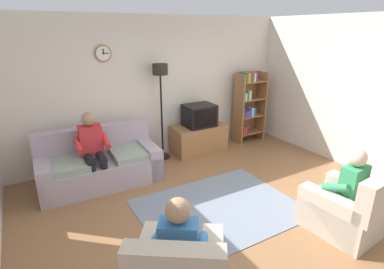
{
  "coord_description": "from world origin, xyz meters",
  "views": [
    {
      "loc": [
        -2.29,
        -2.74,
        2.44
      ],
      "look_at": [
        -0.13,
        1.01,
        0.92
      ],
      "focal_mm": 28.07,
      "sensor_mm": 36.0,
      "label": 1
    }
  ],
  "objects_px": {
    "armchair_near_bookshelf": "(347,210)",
    "person_in_right_armchair": "(345,185)",
    "bookshelf": "(248,104)",
    "person_on_couch": "(93,147)",
    "tv": "(199,115)",
    "floor_lamp": "(161,86)",
    "couch": "(100,165)",
    "person_in_left_armchair": "(180,243)",
    "tv_stand": "(199,139)"
  },
  "relations": [
    {
      "from": "bookshelf",
      "to": "person_in_left_armchair",
      "type": "height_order",
      "value": "bookshelf"
    },
    {
      "from": "person_on_couch",
      "to": "person_in_right_armchair",
      "type": "bearing_deg",
      "value": -46.94
    },
    {
      "from": "tv",
      "to": "armchair_near_bookshelf",
      "type": "relative_size",
      "value": 0.63
    },
    {
      "from": "couch",
      "to": "bookshelf",
      "type": "relative_size",
      "value": 1.22
    },
    {
      "from": "couch",
      "to": "armchair_near_bookshelf",
      "type": "relative_size",
      "value": 2.03
    },
    {
      "from": "tv_stand",
      "to": "tv",
      "type": "bearing_deg",
      "value": -90.0
    },
    {
      "from": "floor_lamp",
      "to": "person_on_couch",
      "type": "relative_size",
      "value": 1.49
    },
    {
      "from": "tv_stand",
      "to": "person_in_right_armchair",
      "type": "distance_m",
      "value": 3.1
    },
    {
      "from": "bookshelf",
      "to": "person_on_couch",
      "type": "distance_m",
      "value": 3.57
    },
    {
      "from": "couch",
      "to": "bookshelf",
      "type": "xyz_separation_m",
      "value": [
        3.43,
        0.39,
        0.53
      ]
    },
    {
      "from": "couch",
      "to": "tv",
      "type": "bearing_deg",
      "value": 7.92
    },
    {
      "from": "armchair_near_bookshelf",
      "to": "person_on_couch",
      "type": "xyz_separation_m",
      "value": [
        -2.48,
        2.73,
        0.41
      ]
    },
    {
      "from": "armchair_near_bookshelf",
      "to": "person_in_right_armchair",
      "type": "height_order",
      "value": "person_in_right_armchair"
    },
    {
      "from": "bookshelf",
      "to": "person_on_couch",
      "type": "xyz_separation_m",
      "value": [
        -3.53,
        -0.5,
        -0.14
      ]
    },
    {
      "from": "person_in_right_armchair",
      "to": "couch",
      "type": "bearing_deg",
      "value": 130.78
    },
    {
      "from": "couch",
      "to": "person_in_right_armchair",
      "type": "height_order",
      "value": "person_in_right_armchair"
    },
    {
      "from": "person_on_couch",
      "to": "tv_stand",
      "type": "bearing_deg",
      "value": 10.99
    },
    {
      "from": "bookshelf",
      "to": "person_in_left_armchair",
      "type": "relative_size",
      "value": 1.41
    },
    {
      "from": "tv_stand",
      "to": "tv",
      "type": "distance_m",
      "value": 0.51
    },
    {
      "from": "tv",
      "to": "floor_lamp",
      "type": "bearing_deg",
      "value": 170.93
    },
    {
      "from": "armchair_near_bookshelf",
      "to": "person_on_couch",
      "type": "height_order",
      "value": "person_on_couch"
    },
    {
      "from": "floor_lamp",
      "to": "tv_stand",
      "type": "bearing_deg",
      "value": -7.3
    },
    {
      "from": "couch",
      "to": "bookshelf",
      "type": "bearing_deg",
      "value": 6.44
    },
    {
      "from": "tv_stand",
      "to": "person_in_right_armchair",
      "type": "height_order",
      "value": "person_in_right_armchair"
    },
    {
      "from": "floor_lamp",
      "to": "person_in_left_armchair",
      "type": "relative_size",
      "value": 1.65
    },
    {
      "from": "person_on_couch",
      "to": "person_in_left_armchair",
      "type": "relative_size",
      "value": 1.11
    },
    {
      "from": "tv_stand",
      "to": "bookshelf",
      "type": "height_order",
      "value": "bookshelf"
    },
    {
      "from": "person_on_couch",
      "to": "person_in_left_armchair",
      "type": "xyz_separation_m",
      "value": [
        0.19,
        -2.57,
        -0.09
      ]
    },
    {
      "from": "bookshelf",
      "to": "armchair_near_bookshelf",
      "type": "relative_size",
      "value": 1.67
    },
    {
      "from": "person_in_right_armchair",
      "to": "tv_stand",
      "type": "bearing_deg",
      "value": 94.97
    },
    {
      "from": "bookshelf",
      "to": "person_in_left_armchair",
      "type": "distance_m",
      "value": 4.54
    },
    {
      "from": "floor_lamp",
      "to": "person_in_right_armchair",
      "type": "bearing_deg",
      "value": -71.84
    },
    {
      "from": "tv",
      "to": "armchair_near_bookshelf",
      "type": "xyz_separation_m",
      "value": [
        0.27,
        -3.14,
        -0.51
      ]
    },
    {
      "from": "floor_lamp",
      "to": "person_on_couch",
      "type": "height_order",
      "value": "floor_lamp"
    },
    {
      "from": "couch",
      "to": "floor_lamp",
      "type": "distance_m",
      "value": 1.8
    },
    {
      "from": "tv_stand",
      "to": "person_on_couch",
      "type": "bearing_deg",
      "value": -169.01
    },
    {
      "from": "person_on_couch",
      "to": "couch",
      "type": "bearing_deg",
      "value": 49.2
    },
    {
      "from": "tv",
      "to": "floor_lamp",
      "type": "distance_m",
      "value": 1.02
    },
    {
      "from": "tv_stand",
      "to": "person_in_left_armchair",
      "type": "bearing_deg",
      "value": -123.95
    },
    {
      "from": "floor_lamp",
      "to": "person_in_right_armchair",
      "type": "relative_size",
      "value": 1.65
    },
    {
      "from": "floor_lamp",
      "to": "person_in_left_armchair",
      "type": "distance_m",
      "value": 3.44
    },
    {
      "from": "armchair_near_bookshelf",
      "to": "person_in_right_armchair",
      "type": "distance_m",
      "value": 0.33
    },
    {
      "from": "couch",
      "to": "person_in_right_armchair",
      "type": "xyz_separation_m",
      "value": [
        2.37,
        -2.75,
        0.29
      ]
    },
    {
      "from": "couch",
      "to": "armchair_near_bookshelf",
      "type": "distance_m",
      "value": 3.71
    },
    {
      "from": "armchair_near_bookshelf",
      "to": "floor_lamp",
      "type": "bearing_deg",
      "value": 107.82
    },
    {
      "from": "tv",
      "to": "person_on_couch",
      "type": "height_order",
      "value": "person_on_couch"
    },
    {
      "from": "floor_lamp",
      "to": "person_in_right_armchair",
      "type": "height_order",
      "value": "floor_lamp"
    },
    {
      "from": "tv_stand",
      "to": "couch",
      "type": "bearing_deg",
      "value": -171.43
    },
    {
      "from": "tv_stand",
      "to": "floor_lamp",
      "type": "xyz_separation_m",
      "value": [
        -0.77,
        0.1,
        1.16
      ]
    },
    {
      "from": "bookshelf",
      "to": "floor_lamp",
      "type": "height_order",
      "value": "floor_lamp"
    }
  ]
}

